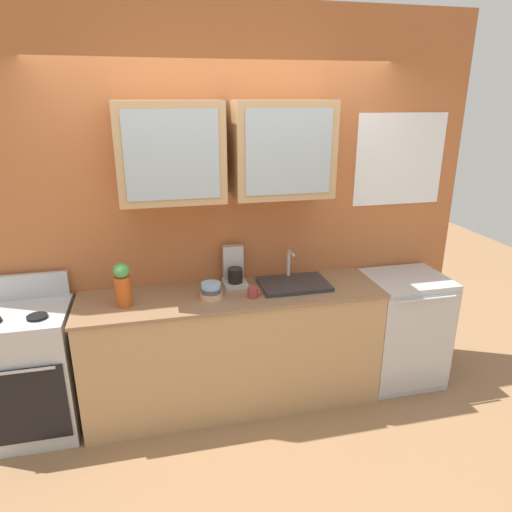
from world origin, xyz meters
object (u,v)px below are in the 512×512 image
(sink_faucet, at_px, (294,283))
(stove_range, at_px, (29,372))
(bowl_stack, at_px, (211,291))
(dishwasher, at_px, (401,329))
(vase, at_px, (123,284))
(coffee_maker, at_px, (234,270))
(cup_near_sink, at_px, (253,292))

(sink_faucet, bearing_deg, stove_range, -179.02)
(bowl_stack, height_order, dishwasher, bowl_stack)
(bowl_stack, height_order, vase, vase)
(stove_range, distance_m, coffee_maker, 1.59)
(vase, relative_size, coffee_maker, 1.06)
(bowl_stack, distance_m, vase, 0.60)
(sink_faucet, height_order, bowl_stack, sink_faucet)
(stove_range, xyz_separation_m, coffee_maker, (1.48, 0.18, 0.56))
(stove_range, xyz_separation_m, bowl_stack, (1.27, -0.04, 0.50))
(stove_range, distance_m, vase, 0.91)
(stove_range, height_order, vase, vase)
(stove_range, height_order, bowl_stack, stove_range)
(bowl_stack, distance_m, dishwasher, 1.64)
(sink_faucet, relative_size, vase, 1.65)
(sink_faucet, distance_m, cup_near_sink, 0.37)
(cup_near_sink, xyz_separation_m, dishwasher, (1.27, 0.10, -0.49))
(sink_faucet, xyz_separation_m, bowl_stack, (-0.63, -0.07, 0.03))
(stove_range, bearing_deg, coffee_maker, 6.96)
(vase, distance_m, dishwasher, 2.23)
(sink_faucet, bearing_deg, coffee_maker, 160.88)
(stove_range, bearing_deg, bowl_stack, -1.79)
(dishwasher, height_order, coffee_maker, coffee_maker)
(vase, relative_size, cup_near_sink, 2.94)
(bowl_stack, distance_m, coffee_maker, 0.31)
(cup_near_sink, relative_size, coffee_maker, 0.36)
(bowl_stack, bearing_deg, sink_faucet, 6.50)
(dishwasher, bearing_deg, sink_faucet, 177.72)
(stove_range, xyz_separation_m, vase, (0.68, -0.03, 0.60))
(sink_faucet, relative_size, cup_near_sink, 4.86)
(cup_near_sink, bearing_deg, stove_range, 176.29)
(cup_near_sink, bearing_deg, vase, 175.66)
(sink_faucet, xyz_separation_m, cup_near_sink, (-0.34, -0.13, 0.02))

